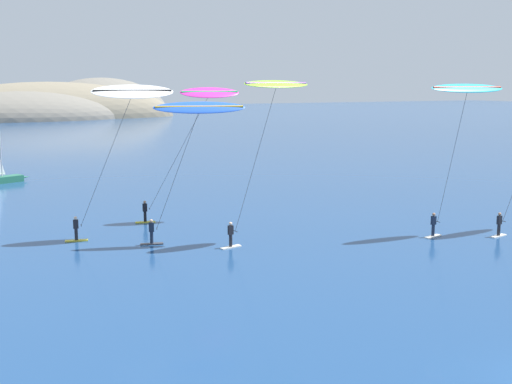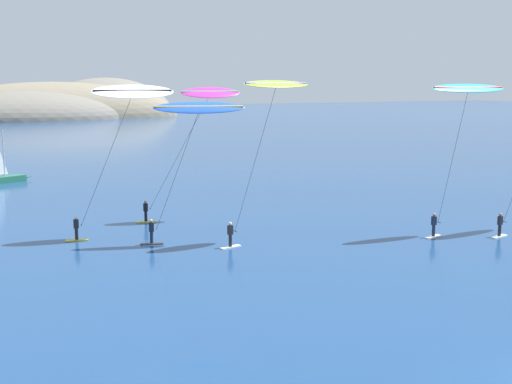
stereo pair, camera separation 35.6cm
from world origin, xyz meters
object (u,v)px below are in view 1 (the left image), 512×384
at_px(kitesurfer_cyan, 465,100).
at_px(sailboat_near, 2,177).
at_px(kitesurfer_magenta, 204,103).
at_px(kitesurfer_lime, 272,98).
at_px(kitesurfer_blue, 195,118).
at_px(kitesurfer_white, 129,101).

bearing_deg(kitesurfer_cyan, sailboat_near, 123.22).
height_order(kitesurfer_magenta, kitesurfer_cyan, kitesurfer_cyan).
xyz_separation_m(sailboat_near, kitesurfer_lime, (13.46, -36.13, 8.95)).
xyz_separation_m(kitesurfer_blue, kitesurfer_cyan, (17.42, -6.10, 1.15)).
xyz_separation_m(kitesurfer_blue, kitesurfer_white, (-3.38, 3.53, 1.10)).
bearing_deg(kitesurfer_blue, kitesurfer_lime, -24.15).
relative_size(kitesurfer_lime, kitesurfer_white, 1.03).
bearing_deg(kitesurfer_lime, sailboat_near, 110.44).
relative_size(kitesurfer_lime, kitesurfer_magenta, 1.05).
bearing_deg(kitesurfer_cyan, kitesurfer_white, 155.16).
bearing_deg(sailboat_near, kitesurfer_white, -79.78).
bearing_deg(kitesurfer_lime, kitesurfer_blue, 155.85).
distance_m(kitesurfer_blue, kitesurfer_white, 5.01).
bearing_deg(sailboat_near, kitesurfer_lime, -69.56).
bearing_deg(kitesurfer_white, kitesurfer_cyan, -24.84).
distance_m(kitesurfer_magenta, kitesurfer_white, 7.50).
distance_m(sailboat_near, kitesurfer_white, 32.25).
distance_m(kitesurfer_blue, kitesurfer_cyan, 18.49).
distance_m(sailboat_near, kitesurfer_magenta, 31.13).
xyz_separation_m(kitesurfer_magenta, kitesurfer_cyan, (14.03, -12.84, 0.37)).
relative_size(kitesurfer_lime, kitesurfer_blue, 1.15).
relative_size(sailboat_near, kitesurfer_cyan, 0.55).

